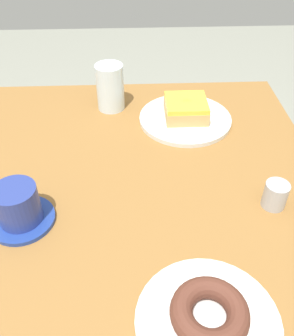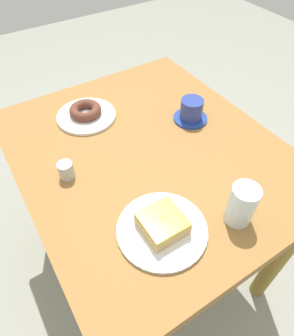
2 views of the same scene
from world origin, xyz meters
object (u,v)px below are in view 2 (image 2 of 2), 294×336
object	(u,v)px
water_glass	(242,205)
sugar_jar	(66,170)
plate_chocolate_ring	(86,116)
donut_glazed_square	(162,223)
plate_glazed_square	(162,230)
donut_chocolate_ring	(85,110)
coffee_cup	(191,111)

from	to	relation	value
water_glass	sugar_jar	world-z (taller)	water_glass
plate_chocolate_ring	donut_glazed_square	world-z (taller)	donut_glazed_square
plate_glazed_square	sugar_jar	xyz separation A→B (m)	(-0.30, -0.13, 0.02)
plate_chocolate_ring	donut_chocolate_ring	world-z (taller)	donut_chocolate_ring
plate_glazed_square	sugar_jar	size ratio (longest dim) A/B	4.38
donut_chocolate_ring	water_glass	size ratio (longest dim) A/B	0.94
water_glass	sugar_jar	xyz separation A→B (m)	(-0.38, -0.32, -0.03)
water_glass	coffee_cup	distance (m)	0.43
coffee_cup	sugar_jar	size ratio (longest dim) A/B	2.26
plate_chocolate_ring	plate_glazed_square	xyz separation A→B (m)	(0.54, -0.03, 0.00)
donut_glazed_square	coffee_cup	distance (m)	0.47
donut_chocolate_ring	sugar_jar	distance (m)	0.29
plate_chocolate_ring	donut_chocolate_ring	bearing A→B (deg)	0.00
plate_chocolate_ring	donut_chocolate_ring	size ratio (longest dim) A/B	1.87
coffee_cup	donut_glazed_square	bearing A→B (deg)	-46.59
donut_glazed_square	plate_glazed_square	bearing A→B (deg)	0.00
donut_chocolate_ring	coffee_cup	size ratio (longest dim) A/B	0.94
plate_glazed_square	water_glass	xyz separation A→B (m)	(0.07, 0.19, 0.05)
plate_glazed_square	water_glass	size ratio (longest dim) A/B	1.94
donut_chocolate_ring	sugar_jar	size ratio (longest dim) A/B	2.13
donut_glazed_square	sugar_jar	bearing A→B (deg)	-156.24
sugar_jar	water_glass	bearing A→B (deg)	40.60
coffee_cup	plate_glazed_square	bearing A→B (deg)	-46.59
donut_glazed_square	sugar_jar	size ratio (longest dim) A/B	1.94
donut_chocolate_ring	coffee_cup	distance (m)	0.38
coffee_cup	donut_chocolate_ring	bearing A→B (deg)	-124.26
plate_glazed_square	donut_glazed_square	size ratio (longest dim) A/B	2.26
plate_chocolate_ring	plate_glazed_square	bearing A→B (deg)	-3.53
donut_chocolate_ring	coffee_cup	bearing A→B (deg)	55.74
plate_glazed_square	coffee_cup	distance (m)	0.47
water_glass	donut_chocolate_ring	bearing A→B (deg)	-165.60
donut_glazed_square	plate_chocolate_ring	bearing A→B (deg)	176.47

